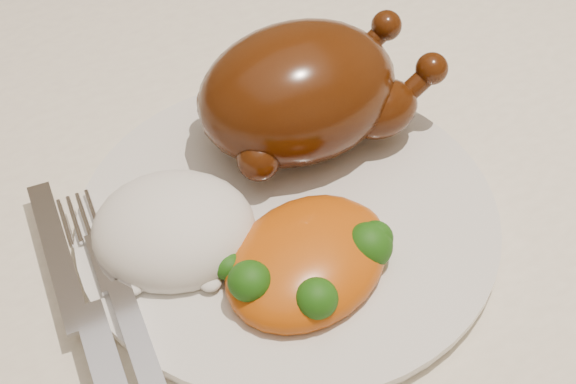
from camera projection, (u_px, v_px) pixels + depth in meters
name	position (u px, v px, depth m)	size (l,w,h in m)	color
dining_table	(205.00, 195.00, 0.72)	(1.60, 0.90, 0.76)	brown
tablecloth	(198.00, 135.00, 0.67)	(1.73, 1.03, 0.18)	white
dinner_plate	(288.00, 218.00, 0.56)	(0.29, 0.29, 0.01)	silver
roast_chicken	(304.00, 91.00, 0.57)	(0.18, 0.11, 0.10)	#4B2008
rice_mound	(174.00, 230.00, 0.53)	(0.14, 0.13, 0.06)	white
mac_and_cheese	(315.00, 257.00, 0.51)	(0.15, 0.13, 0.05)	#D25E0D
cutlery	(103.00, 315.00, 0.49)	(0.05, 0.20, 0.01)	silver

